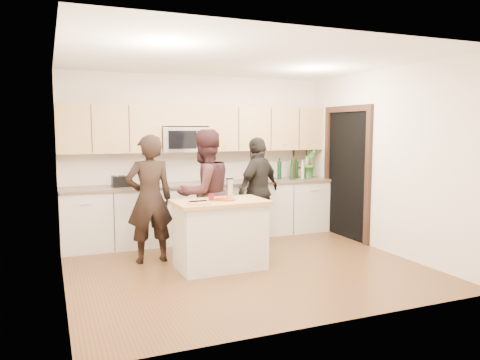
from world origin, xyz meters
name	(u,v)px	position (x,y,z in m)	size (l,w,h in m)	color
floor	(245,266)	(0.00, 0.00, 0.00)	(4.50, 4.50, 0.00)	brown
room_shell	(245,136)	(0.00, 0.00, 1.73)	(4.52, 4.02, 2.71)	beige
back_cabinetry	(205,211)	(0.00, 1.69, 0.47)	(4.50, 0.66, 0.94)	beige
upper_cabinetry	(203,128)	(0.03, 1.83, 1.84)	(4.50, 0.33, 0.75)	tan
microwave	(184,139)	(-0.31, 1.80, 1.65)	(0.76, 0.41, 0.40)	silver
doorway	(347,169)	(2.23, 0.90, 1.16)	(0.06, 1.25, 2.20)	black
framed_picture	(300,158)	(1.95, 1.98, 1.28)	(0.30, 0.03, 0.38)	black
dish_towel	(149,196)	(-0.95, 1.50, 0.80)	(0.34, 0.60, 0.48)	white
island	(220,234)	(-0.32, 0.05, 0.45)	(1.22, 0.73, 0.90)	beige
red_plate	(225,199)	(-0.25, 0.05, 0.91)	(0.28, 0.28, 0.02)	#9B280E
box_grater	(230,188)	(-0.16, 0.14, 1.05)	(0.08, 0.05, 0.26)	silver
drink_glass	(211,198)	(-0.45, 0.03, 0.94)	(0.07, 0.07, 0.09)	maroon
cutting_board	(199,204)	(-0.67, -0.14, 0.91)	(0.26, 0.15, 0.02)	tan
tongs	(198,201)	(-0.65, -0.04, 0.92)	(0.23, 0.03, 0.02)	black
knife	(206,201)	(-0.56, -0.08, 0.92)	(0.22, 0.02, 0.01)	silver
toaster	(122,181)	(-1.33, 1.67, 1.02)	(0.29, 0.21, 0.17)	black
bottle_cluster	(297,168)	(1.73, 1.70, 1.12)	(0.67, 0.30, 0.40)	black
orchid	(309,163)	(1.98, 1.72, 1.21)	(0.30, 0.24, 0.54)	#3B7C31
woman_left	(150,199)	(-1.11, 0.70, 0.87)	(0.64, 0.42, 1.75)	black
woman_center	(205,193)	(-0.32, 0.69, 0.91)	(0.88, 0.69, 1.82)	black
woman_right	(258,190)	(0.72, 1.13, 0.85)	(0.99, 0.41, 1.69)	black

